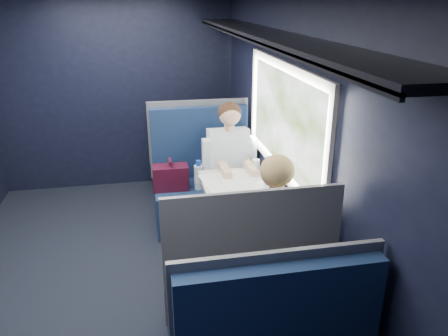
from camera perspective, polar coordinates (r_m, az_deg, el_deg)
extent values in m
cube|color=black|center=(3.94, -13.37, -13.98)|extent=(2.80, 4.20, 0.01)
cube|color=black|center=(3.60, 8.64, 3.58)|extent=(0.10, 4.20, 2.30)
cube|color=black|center=(5.49, -13.82, 9.41)|extent=(2.80, 0.10, 2.30)
cube|color=beige|center=(3.44, 8.04, 12.98)|extent=(0.03, 1.84, 0.07)
cube|color=beige|center=(3.66, 7.36, -0.28)|extent=(0.03, 1.84, 0.07)
cube|color=beige|center=(2.74, 13.45, 1.23)|extent=(0.03, 0.07, 0.78)
cube|color=beige|center=(4.35, 4.01, 9.21)|extent=(0.03, 0.07, 0.78)
cube|color=black|center=(3.37, 5.60, 16.93)|extent=(0.36, 4.10, 0.04)
cube|color=black|center=(3.33, 2.65, 16.60)|extent=(0.02, 4.10, 0.03)
cube|color=red|center=(3.42, 8.24, 15.38)|extent=(0.01, 0.10, 0.12)
cylinder|color=#54565E|center=(3.79, -0.30, -8.50)|extent=(0.08, 0.08, 0.70)
cube|color=silver|center=(3.65, 2.47, -3.18)|extent=(0.62, 1.00, 0.04)
cube|color=#0D1C3D|center=(4.52, -2.52, -5.04)|extent=(1.00, 0.50, 0.45)
cube|color=#0D1C3D|center=(4.57, -3.21, 3.38)|extent=(1.00, 0.10, 0.75)
cube|color=#54565E|center=(4.61, -3.31, 3.89)|extent=(1.04, 0.03, 0.82)
cube|color=#54565E|center=(4.34, -2.49, -1.49)|extent=(0.06, 0.40, 0.20)
cube|color=#3F0D1F|center=(4.35, -6.98, -1.23)|extent=(0.35, 0.19, 0.25)
cylinder|color=#3F0D1F|center=(4.29, -7.09, 0.91)|extent=(0.03, 0.14, 0.03)
cylinder|color=silver|center=(4.33, -3.32, -1.20)|extent=(0.09, 0.09, 0.25)
cylinder|color=#1845B6|center=(4.28, -3.37, 0.64)|extent=(0.05, 0.05, 0.05)
cube|color=#0D1C3D|center=(3.22, 1.86, -17.33)|extent=(1.00, 0.50, 0.45)
cube|color=#0D1C3D|center=(2.63, 3.48, -11.15)|extent=(1.00, 0.10, 0.75)
cube|color=#54565E|center=(2.57, 3.80, -11.32)|extent=(1.04, 0.03, 0.82)
cube|color=#54565E|center=(3.07, 1.72, -12.02)|extent=(0.06, 0.40, 0.20)
cube|color=#0D1C3D|center=(5.52, -4.24, -0.01)|extent=(1.00, 0.40, 0.45)
cube|color=#0D1C3D|center=(5.11, -4.08, 4.82)|extent=(1.00, 0.10, 0.66)
cube|color=#54565E|center=(5.05, -4.00, 4.86)|extent=(1.04, 0.03, 0.72)
cube|color=#0D1C3D|center=(2.23, 7.22, -19.71)|extent=(1.00, 0.10, 0.66)
cube|color=#54565E|center=(2.26, 6.79, -18.44)|extent=(1.04, 0.03, 0.72)
cube|color=black|center=(4.30, 0.99, -1.94)|extent=(0.36, 0.44, 0.16)
cube|color=black|center=(4.26, 1.52, -6.76)|extent=(0.32, 0.12, 0.45)
cube|color=white|center=(4.36, 0.57, 1.89)|extent=(0.40, 0.29, 0.53)
cylinder|color=#D8A88C|center=(4.23, 0.70, 5.29)|extent=(0.10, 0.10, 0.06)
sphere|color=#D8A88C|center=(4.18, 0.76, 6.99)|extent=(0.21, 0.21, 0.21)
sphere|color=#382114|center=(4.19, 0.72, 7.24)|extent=(0.22, 0.22, 0.22)
cube|color=white|center=(4.28, -2.20, 1.53)|extent=(0.09, 0.12, 0.34)
cube|color=white|center=(4.37, 3.51, 1.90)|extent=(0.09, 0.12, 0.34)
cube|color=black|center=(3.21, 5.80, -10.92)|extent=(0.36, 0.44, 0.16)
cube|color=black|center=(3.53, 4.68, -13.40)|extent=(0.32, 0.12, 0.45)
cube|color=black|center=(2.95, 6.87, -8.43)|extent=(0.40, 0.29, 0.53)
cylinder|color=#D8A88C|center=(2.85, 6.88, -3.16)|extent=(0.10, 0.10, 0.06)
sphere|color=#D8A88C|center=(2.82, 6.88, -0.50)|extent=(0.21, 0.21, 0.21)
sphere|color=#AB884F|center=(2.80, 6.98, -0.33)|extent=(0.22, 0.22, 0.22)
cube|color=black|center=(2.93, 2.48, -8.51)|extent=(0.09, 0.12, 0.34)
cube|color=black|center=(3.05, 10.63, -7.59)|extent=(0.09, 0.12, 0.34)
cube|color=#AB884F|center=(2.84, 7.34, -6.92)|extent=(0.26, 0.07, 0.36)
cube|color=white|center=(3.65, 2.76, -2.78)|extent=(0.70, 0.92, 0.01)
cube|color=silver|center=(3.64, 6.00, -2.86)|extent=(0.32, 0.37, 0.01)
cube|color=silver|center=(3.63, 7.76, -1.00)|extent=(0.11, 0.30, 0.21)
cube|color=black|center=(3.63, 7.66, -1.01)|extent=(0.09, 0.26, 0.17)
cylinder|color=silver|center=(3.84, 5.75, -0.20)|extent=(0.06, 0.06, 0.18)
cylinder|color=#1845B6|center=(3.81, 5.81, 1.30)|extent=(0.04, 0.04, 0.04)
cylinder|color=white|center=(4.07, 4.20, 0.47)|extent=(0.07, 0.07, 0.09)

